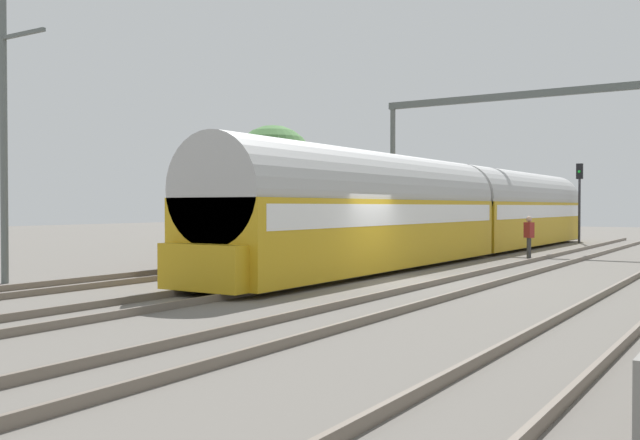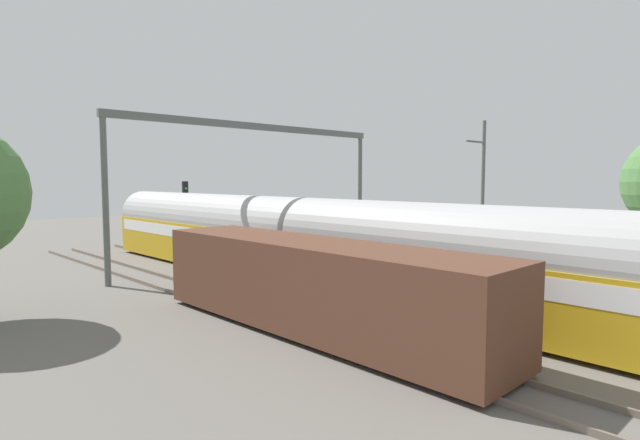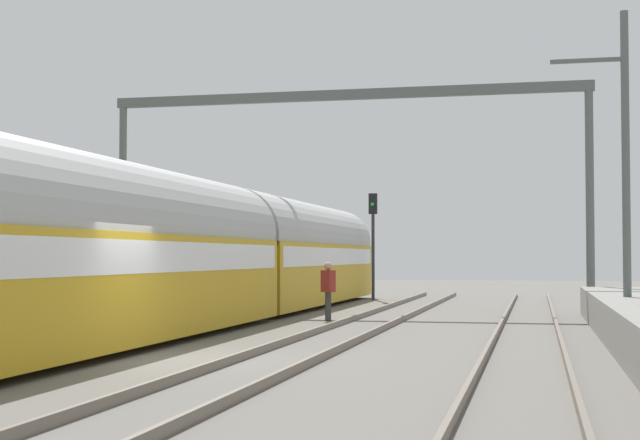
{
  "view_description": "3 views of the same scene",
  "coord_description": "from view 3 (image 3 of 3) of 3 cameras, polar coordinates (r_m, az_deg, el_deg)",
  "views": [
    {
      "loc": [
        9.01,
        -18.14,
        2.14
      ],
      "look_at": [
        -2.16,
        -0.57,
        1.74
      ],
      "focal_mm": 39.55,
      "sensor_mm": 36.0,
      "label": 1
    },
    {
      "loc": [
        -17.21,
        -5.94,
        4.81
      ],
      "look_at": [
        0.69,
        12.66,
        2.71
      ],
      "focal_mm": 28.5,
      "sensor_mm": 36.0,
      "label": 2
    },
    {
      "loc": [
        6.71,
        -16.52,
        1.9
      ],
      "look_at": [
        -1.08,
        17.85,
        3.24
      ],
      "focal_mm": 53.7,
      "sensor_mm": 36.0,
      "label": 3
    }
  ],
  "objects": [
    {
      "name": "railway_signal_far",
      "position": [
        41.75,
        3.18,
        -0.67
      ],
      "size": [
        0.36,
        0.3,
        4.64
      ],
      "color": "#2D2D33",
      "rests_on": "ground"
    },
    {
      "name": "freight_car",
      "position": [
        25.61,
        -18.26,
        -3.03
      ],
      "size": [
        2.8,
        13.0,
        2.7
      ],
      "color": "#563323",
      "rests_on": "ground"
    },
    {
      "name": "track_far_east",
      "position": [
        16.62,
        12.05,
        -8.42
      ],
      "size": [
        1.52,
        60.0,
        0.16
      ],
      "color": "#6D6256",
      "rests_on": "ground"
    },
    {
      "name": "catenary_pole_east_mid",
      "position": [
        24.83,
        17.65,
        3.12
      ],
      "size": [
        1.9,
        0.2,
        8.0
      ],
      "color": "#575E5B",
      "rests_on": "ground"
    },
    {
      "name": "passenger_train",
      "position": [
        28.59,
        -5.31,
        -2.02
      ],
      "size": [
        2.93,
        32.85,
        3.82
      ],
      "color": "gold",
      "rests_on": "ground"
    },
    {
      "name": "catenary_gantry",
      "position": [
        34.29,
        1.4,
        4.61
      ],
      "size": [
        17.36,
        0.28,
        7.86
      ],
      "color": "#575E5B",
      "rests_on": "ground"
    },
    {
      "name": "track_east",
      "position": [
        17.23,
        -2.63,
        -8.24
      ],
      "size": [
        1.51,
        60.0,
        0.16
      ],
      "color": "#6D6256",
      "rests_on": "ground"
    },
    {
      "name": "track_west",
      "position": [
        18.84,
        -15.52,
        -7.64
      ],
      "size": [
        1.51,
        60.0,
        0.16
      ],
      "color": "#6D6256",
      "rests_on": "ground"
    },
    {
      "name": "person_crossing",
      "position": [
        28.13,
        0.49,
        -3.95
      ],
      "size": [
        0.46,
        0.43,
        1.73
      ],
      "rotation": [
        0.0,
        0.0,
        2.52
      ],
      "color": "#3A3A3A",
      "rests_on": "ground"
    },
    {
      "name": "ground",
      "position": [
        17.93,
        -9.37,
        -8.23
      ],
      "size": [
        120.0,
        120.0,
        0.0
      ],
      "primitive_type": "plane",
      "color": "#67625C"
    }
  ]
}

